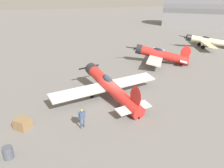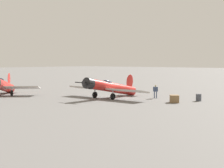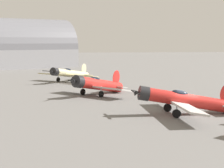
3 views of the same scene
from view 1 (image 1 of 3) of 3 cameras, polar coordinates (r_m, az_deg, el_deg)
The scene contains 7 objects.
ground_plane at distance 22.48m, azimuth 0.00°, elevation -4.26°, with size 400.00×400.00×0.00m, color slate.
airplane_foreground at distance 22.30m, azimuth -0.67°, elevation -0.56°, with size 12.21×10.18×3.13m.
airplane_mid_apron at distance 35.85m, azimuth 12.49°, elevation 7.58°, with size 9.35×9.02×3.27m.
airplane_far_line at distance 50.65m, azimuth 23.88°, elevation 10.34°, with size 9.60×10.30×3.02m.
ground_crew_mechanic at distance 17.63m, azimuth -7.94°, elevation -8.51°, with size 0.66×0.31×1.71m.
equipment_crate at distance 19.11m, azimuth -22.54°, elevation -9.65°, with size 1.48×1.51×0.88m.
fuel_drum at distance 16.36m, azimuth -25.77°, elevation -15.98°, with size 0.69×0.69×0.86m.
Camera 1 is at (-10.75, -17.11, 9.86)m, focal length 34.66 mm.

